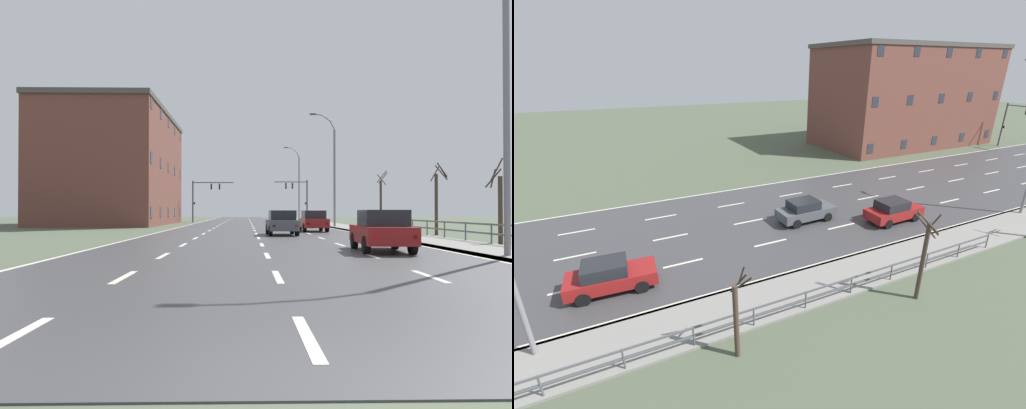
# 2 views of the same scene
# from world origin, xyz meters

# --- Properties ---
(ground_plane) EXTENTS (160.00, 160.00, 0.12)m
(ground_plane) POSITION_xyz_m (0.00, 48.00, -0.06)
(ground_plane) COLOR #4C5642
(road_asphalt_strip) EXTENTS (14.00, 120.00, 0.03)m
(road_asphalt_strip) POSITION_xyz_m (0.00, 59.99, 0.01)
(road_asphalt_strip) COLOR #3D3D3F
(road_asphalt_strip) RESTS_ON ground
(sidewalk_right) EXTENTS (3.00, 120.00, 0.12)m
(sidewalk_right) POSITION_xyz_m (8.43, 60.00, 0.06)
(sidewalk_right) COLOR gray
(sidewalk_right) RESTS_ON ground
(guardrail) EXTENTS (0.07, 27.73, 1.00)m
(guardrail) POSITION_xyz_m (9.85, 20.95, 0.70)
(guardrail) COLOR #515459
(guardrail) RESTS_ON ground
(street_lamp_foreground) EXTENTS (2.69, 0.24, 11.25)m
(street_lamp_foreground) POSITION_xyz_m (7.43, 11.67, 5.49)
(street_lamp_foreground) COLOR slate
(street_lamp_foreground) RESTS_ON ground
(street_lamp_midground) EXTENTS (2.41, 0.24, 10.69)m
(street_lamp_midground) POSITION_xyz_m (7.45, 42.18, 5.24)
(street_lamp_midground) COLOR slate
(street_lamp_midground) RESTS_ON ground
(street_lamp_distant) EXTENTS (2.43, 0.24, 11.49)m
(street_lamp_distant) POSITION_xyz_m (7.46, 72.69, 5.63)
(street_lamp_distant) COLOR slate
(street_lamp_distant) RESTS_ON ground
(traffic_signal_right) EXTENTS (4.64, 0.36, 5.85)m
(traffic_signal_right) POSITION_xyz_m (6.77, 65.17, 4.01)
(traffic_signal_right) COLOR #38383A
(traffic_signal_right) RESTS_ON ground
(traffic_signal_left) EXTENTS (5.68, 0.36, 5.69)m
(traffic_signal_left) POSITION_xyz_m (-6.44, 64.02, 3.97)
(traffic_signal_left) COLOR #38383A
(traffic_signal_left) RESTS_ON ground
(car_mid_centre) EXTENTS (2.01, 4.19, 1.57)m
(car_mid_centre) POSITION_xyz_m (4.38, 14.55, 0.80)
(car_mid_centre) COLOR maroon
(car_mid_centre) RESTS_ON ground
(car_distant) EXTENTS (1.92, 4.14, 1.57)m
(car_distant) POSITION_xyz_m (1.57, 27.28, 0.80)
(car_distant) COLOR #474C51
(car_distant) RESTS_ON ground
(car_near_left) EXTENTS (1.90, 4.13, 1.57)m
(car_near_left) POSITION_xyz_m (4.30, 32.79, 0.80)
(car_near_left) COLOR maroon
(car_near_left) RESTS_ON ground
(brick_building) EXTENTS (12.07, 23.72, 12.80)m
(brick_building) POSITION_xyz_m (-15.49, 53.24, 6.41)
(brick_building) COLOR brown
(brick_building) RESTS_ON ground
(bare_tree_near) EXTENTS (0.90, 0.67, 4.00)m
(bare_tree_near) POSITION_xyz_m (10.94, 18.57, 1.76)
(bare_tree_near) COLOR #423328
(bare_tree_near) RESTS_ON ground
(bare_tree_mid) EXTENTS (0.98, 1.02, 4.55)m
(bare_tree_mid) POSITION_xyz_m (11.43, 27.31, 2.22)
(bare_tree_mid) COLOR #423328
(bare_tree_mid) RESTS_ON ground
(bare_tree_far) EXTENTS (1.06, 1.11, 5.18)m
(bare_tree_far) POSITION_xyz_m (11.35, 39.98, 2.36)
(bare_tree_far) COLOR #423328
(bare_tree_far) RESTS_ON ground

